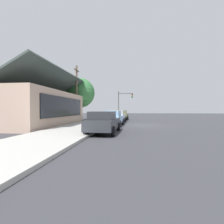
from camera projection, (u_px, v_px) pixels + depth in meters
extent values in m
plane|color=#38383D|center=(140.00, 125.00, 19.24)|extent=(120.00, 120.00, 0.00)
cube|color=#B2AFA8|center=(90.00, 124.00, 19.92)|extent=(60.00, 4.20, 0.16)
cube|color=#2D3035|center=(104.00, 124.00, 12.92)|extent=(4.88, 1.98, 0.70)
cube|color=#27292D|center=(103.00, 115.00, 12.44)|extent=(2.37, 1.68, 0.56)
cylinder|color=black|center=(97.00, 126.00, 14.55)|extent=(0.67, 0.24, 0.66)
cylinder|color=black|center=(119.00, 127.00, 14.27)|extent=(0.67, 0.24, 0.66)
cylinder|color=black|center=(86.00, 131.00, 11.59)|extent=(0.67, 0.24, 0.66)
cylinder|color=black|center=(113.00, 131.00, 11.31)|extent=(0.67, 0.24, 0.66)
cube|color=#8CB7E0|center=(113.00, 119.00, 18.58)|extent=(4.73, 1.92, 0.70)
cube|color=#779CBE|center=(113.00, 114.00, 18.12)|extent=(2.30, 1.60, 0.56)
cylinder|color=black|center=(108.00, 122.00, 20.16)|extent=(0.67, 0.25, 0.66)
cylinder|color=black|center=(123.00, 122.00, 19.87)|extent=(0.67, 0.25, 0.66)
cylinder|color=black|center=(102.00, 124.00, 17.31)|extent=(0.67, 0.25, 0.66)
cylinder|color=black|center=(120.00, 124.00, 17.02)|extent=(0.67, 0.25, 0.66)
cube|color=silver|center=(118.00, 117.00, 23.72)|extent=(4.61, 1.95, 0.70)
cube|color=#A0A2A6|center=(117.00, 113.00, 23.25)|extent=(2.23, 1.68, 0.56)
cylinder|color=black|center=(112.00, 119.00, 25.25)|extent=(0.66, 0.23, 0.66)
cylinder|color=black|center=(125.00, 119.00, 24.99)|extent=(0.66, 0.23, 0.66)
cylinder|color=black|center=(109.00, 120.00, 22.45)|extent=(0.66, 0.23, 0.66)
cylinder|color=black|center=(124.00, 120.00, 22.19)|extent=(0.66, 0.23, 0.66)
cube|color=olive|center=(122.00, 116.00, 29.27)|extent=(4.90, 1.93, 0.70)
cube|color=#61683C|center=(121.00, 112.00, 28.78)|extent=(2.37, 1.65, 0.56)
cylinder|color=black|center=(118.00, 117.00, 30.90)|extent=(0.67, 0.24, 0.66)
cylinder|color=black|center=(128.00, 117.00, 30.63)|extent=(0.67, 0.24, 0.66)
cylinder|color=black|center=(115.00, 118.00, 27.92)|extent=(0.67, 0.24, 0.66)
cylinder|color=black|center=(127.00, 118.00, 27.65)|extent=(0.67, 0.24, 0.66)
cube|color=tan|center=(30.00, 109.00, 19.33)|extent=(12.94, 7.99, 3.64)
cube|color=black|center=(66.00, 107.00, 18.83)|extent=(10.35, 0.08, 2.04)
cube|color=#3F4C47|center=(47.00, 82.00, 19.04)|extent=(13.54, 4.29, 2.38)
cube|color=#3F4C47|center=(14.00, 83.00, 19.53)|extent=(13.54, 4.29, 2.38)
cylinder|color=brown|center=(80.00, 111.00, 27.20)|extent=(0.44, 0.44, 3.03)
sphere|color=#38753D|center=(80.00, 93.00, 27.16)|extent=(4.58, 4.58, 4.58)
cylinder|color=#383833|center=(119.00, 105.00, 33.79)|extent=(0.14, 0.14, 5.20)
cylinder|color=#383833|center=(125.00, 93.00, 33.59)|extent=(0.10, 2.60, 0.10)
cube|color=black|center=(132.00, 96.00, 33.44)|extent=(0.28, 0.24, 0.80)
sphere|color=red|center=(132.00, 94.00, 33.29)|extent=(0.16, 0.16, 0.16)
sphere|color=yellow|center=(132.00, 96.00, 33.29)|extent=(0.16, 0.16, 0.16)
sphere|color=green|center=(132.00, 97.00, 33.30)|extent=(0.16, 0.16, 0.16)
cylinder|color=brown|center=(77.00, 94.00, 23.18)|extent=(0.24, 0.24, 7.50)
cube|color=brown|center=(77.00, 70.00, 23.13)|extent=(1.80, 0.12, 0.12)
cylinder|color=red|center=(93.00, 124.00, 15.25)|extent=(0.22, 0.22, 0.55)
sphere|color=red|center=(93.00, 120.00, 15.24)|extent=(0.18, 0.18, 0.18)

